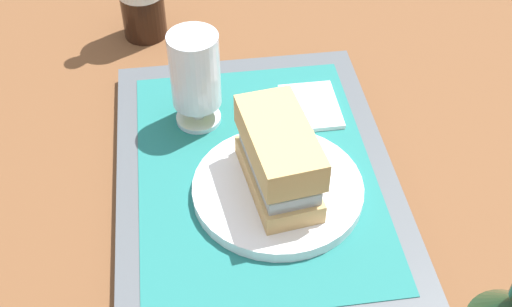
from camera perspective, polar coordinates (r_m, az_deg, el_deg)
ground_plane at (r=0.78m, az=0.00°, el=-2.63°), size 3.00×3.00×0.00m
tray at (r=0.77m, az=0.00°, el=-2.12°), size 0.44×0.32×0.02m
placemat at (r=0.77m, az=0.00°, el=-1.57°), size 0.38×0.27×0.00m
plate at (r=0.74m, az=1.88°, el=-3.11°), size 0.19×0.19×0.01m
sandwich at (r=0.70m, az=1.89°, el=-0.15°), size 0.14×0.08×0.08m
beer_glass at (r=0.79m, az=-5.24°, el=6.62°), size 0.06×0.06×0.12m
napkin_folded at (r=0.85m, az=4.71°, el=4.07°), size 0.09×0.07×0.01m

